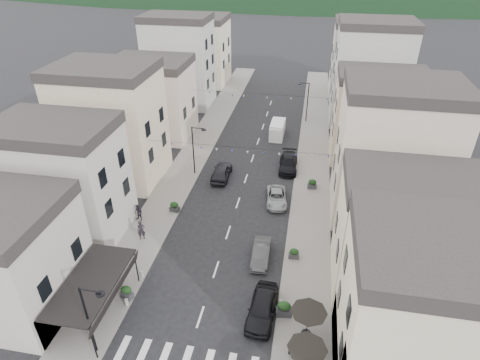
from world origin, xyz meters
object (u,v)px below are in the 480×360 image
object	(u,v)px
parked_car_a	(262,308)
pedestrian_a	(141,230)
parked_car_d	(288,163)
parked_car_e	(222,172)
delivery_van	(277,129)
parked_car_b	(261,253)
parked_car_c	(276,197)
pedestrian_b	(139,213)

from	to	relation	value
parked_car_a	pedestrian_a	distance (m)	13.70
parked_car_d	parked_car_e	world-z (taller)	parked_car_e
delivery_van	parked_car_b	bearing A→B (deg)	-86.75
parked_car_a	parked_car_c	distance (m)	14.86
parked_car_e	pedestrian_a	distance (m)	13.04
parked_car_d	pedestrian_b	size ratio (longest dim) A/B	2.95
parked_car_b	pedestrian_a	size ratio (longest dim) A/B	2.13
parked_car_e	delivery_van	world-z (taller)	delivery_van
parked_car_c	parked_car_d	world-z (taller)	parked_car_d
parked_car_c	delivery_van	xyz separation A→B (m)	(-1.58, 16.28, 0.46)
parked_car_b	pedestrian_a	distance (m)	11.12
parked_car_a	parked_car_e	world-z (taller)	parked_car_a
delivery_van	pedestrian_b	world-z (taller)	delivery_van
pedestrian_b	delivery_van	bearing A→B (deg)	79.28
parked_car_c	parked_car_e	size ratio (longest dim) A/B	0.94
pedestrian_a	parked_car_d	bearing A→B (deg)	28.96
parked_car_c	pedestrian_a	world-z (taller)	pedestrian_a
pedestrian_b	parked_car_c	bearing A→B (deg)	40.24
parked_car_d	parked_car_e	xyz separation A→B (m)	(-7.40, -3.51, 0.06)
parked_car_a	parked_car_e	distance (m)	20.09
parked_car_b	parked_car_e	distance (m)	14.26
parked_car_e	delivery_van	distance (m)	13.43
delivery_van	pedestrian_b	xyz separation A→B (m)	(-11.27, -21.94, -0.08)
parked_car_c	pedestrian_b	world-z (taller)	pedestrian_b
pedestrian_a	pedestrian_b	bearing A→B (deg)	94.25
parked_car_c	pedestrian_a	xyz separation A→B (m)	(-11.51, -8.25, 0.46)
parked_car_a	parked_car_b	world-z (taller)	parked_car_a
parked_car_a	delivery_van	world-z (taller)	delivery_van
parked_car_b	parked_car_d	size ratio (longest dim) A/B	0.79
parked_car_c	delivery_van	world-z (taller)	delivery_van
parked_car_d	delivery_van	size ratio (longest dim) A/B	1.12
parked_car_a	delivery_van	xyz separation A→B (m)	(-2.08, 31.13, 0.26)
parked_car_e	pedestrian_b	xyz separation A→B (m)	(-6.10, -9.55, 0.19)
delivery_van	pedestrian_b	bearing A→B (deg)	-116.61
parked_car_d	pedestrian_b	distance (m)	18.78
delivery_van	parked_car_a	bearing A→B (deg)	-85.61
parked_car_c	pedestrian_b	size ratio (longest dim) A/B	2.54
parked_car_a	delivery_van	size ratio (longest dim) A/B	1.04
parked_car_d	parked_car_c	bearing A→B (deg)	-97.07
parked_car_e	parked_car_c	bearing A→B (deg)	149.10
parked_car_a	parked_car_e	size ratio (longest dim) A/B	1.01
delivery_van	pedestrian_a	distance (m)	26.46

